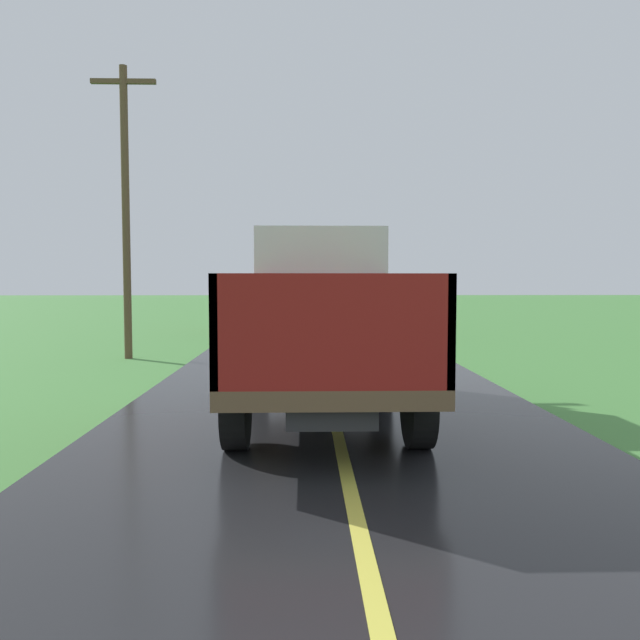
% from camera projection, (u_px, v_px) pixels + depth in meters
% --- Properties ---
extents(banana_truck_near, '(2.38, 5.82, 2.80)m').
position_uv_depth(banana_truck_near, '(322.00, 316.00, 9.44)').
color(banana_truck_near, '#2D2D30').
rests_on(banana_truck_near, road_surface).
extents(banana_truck_far, '(2.38, 5.81, 2.80)m').
position_uv_depth(banana_truck_far, '(300.00, 295.00, 24.74)').
color(banana_truck_far, '#2D2D30').
rests_on(banana_truck_far, road_surface).
extents(utility_pole_roadside, '(1.66, 0.20, 7.54)m').
position_uv_depth(utility_pole_roadside, '(126.00, 204.00, 15.73)').
color(utility_pole_roadside, brown).
rests_on(utility_pole_roadside, ground).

